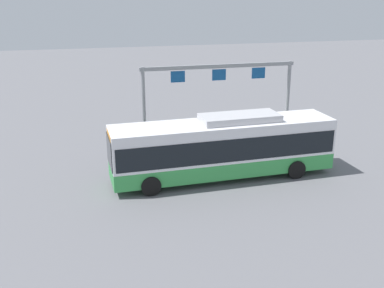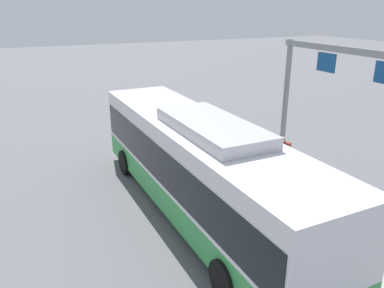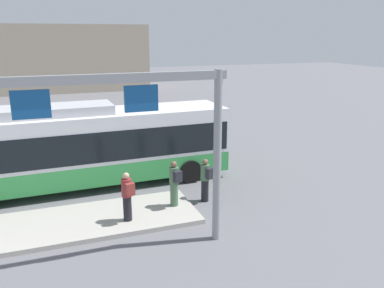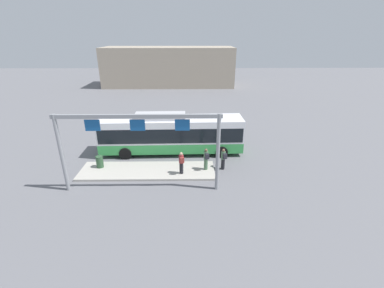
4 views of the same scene
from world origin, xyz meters
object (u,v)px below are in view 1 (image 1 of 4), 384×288
object	(u,v)px
person_boarding	(160,143)
person_waiting_near	(139,149)
bus_main	(223,146)
trash_bin	(288,142)
person_waiting_mid	(188,138)

from	to	relation	value
person_boarding	person_waiting_near	world-z (taller)	person_boarding
bus_main	trash_bin	bearing A→B (deg)	-151.67
trash_bin	person_waiting_near	bearing A→B (deg)	-0.93
person_boarding	trash_bin	world-z (taller)	person_boarding
person_boarding	person_waiting_mid	distance (m)	1.90
person_waiting_near	bus_main	bearing A→B (deg)	31.08
trash_bin	person_waiting_mid	bearing A→B (deg)	-9.78
bus_main	person_waiting_mid	size ratio (longest dim) A/B	7.20
bus_main	person_waiting_near	size ratio (longest dim) A/B	7.20
bus_main	person_waiting_near	world-z (taller)	bus_main
person_boarding	person_waiting_mid	xyz separation A→B (m)	(-1.81, -0.60, 0.00)
bus_main	trash_bin	world-z (taller)	bus_main
person_waiting_near	person_waiting_mid	size ratio (longest dim) A/B	1.00
person_waiting_near	trash_bin	world-z (taller)	person_waiting_near
person_waiting_near	person_waiting_mid	bearing A→B (deg)	85.32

